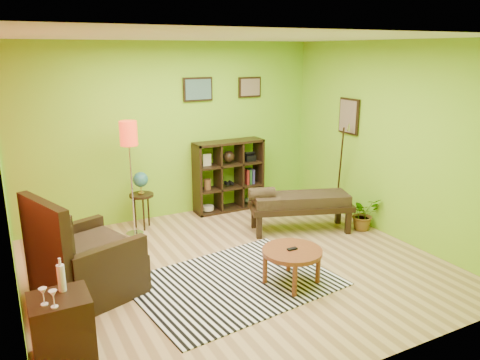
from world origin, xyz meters
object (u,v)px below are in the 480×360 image
globe_table (141,186)px  armchair (83,265)px  floor_lamp (129,144)px  coffee_table (292,254)px  side_cabinet (62,327)px  bench (298,202)px  cube_shelf (230,176)px  potted_plant (363,217)px

globe_table → armchair: bearing=-124.6°
floor_lamp → coffee_table: bearing=-62.4°
side_cabinet → globe_table: size_ratio=1.02×
globe_table → bench: size_ratio=0.55×
armchair → cube_shelf: 3.32m
cube_shelf → globe_table: bearing=-174.1°
cube_shelf → bench: (0.47, -1.37, -0.15)m
armchair → globe_table: 2.08m
floor_lamp → potted_plant: floor_lamp is taller
coffee_table → bench: bench is taller
armchair → cube_shelf: size_ratio=1.04×
side_cabinet → globe_table: bearing=60.9°
side_cabinet → coffee_table: bearing=4.4°
floor_lamp → cube_shelf: floor_lamp is taller
armchair → side_cabinet: (-0.37, -1.06, -0.06)m
cube_shelf → potted_plant: size_ratio=2.36×
armchair → globe_table: armchair is taller
armchair → side_cabinet: size_ratio=1.37×
armchair → floor_lamp: floor_lamp is taller
cube_shelf → potted_plant: (1.39, -1.79, -0.40)m
side_cabinet → globe_table: 3.18m
coffee_table → floor_lamp: bearing=117.6°
side_cabinet → cube_shelf: (3.11, 2.92, 0.30)m
armchair → potted_plant: bearing=1.0°
potted_plant → coffee_table: bearing=-154.1°
coffee_table → potted_plant: size_ratio=1.38×
globe_table → cube_shelf: size_ratio=0.74×
bench → potted_plant: (0.92, -0.42, -0.26)m
armchair → bench: bearing=8.6°
floor_lamp → potted_plant: size_ratio=3.36×
armchair → coffee_table: bearing=-21.5°
armchair → cube_shelf: (2.75, 1.86, 0.24)m
cube_shelf → side_cabinet: bearing=-136.8°
coffee_table → cube_shelf: cube_shelf is taller
side_cabinet → bench: 3.91m
coffee_table → cube_shelf: (0.55, 2.72, 0.23)m
armchair → bench: (3.22, 0.49, 0.09)m
side_cabinet → cube_shelf: cube_shelf is taller
armchair → potted_plant: size_ratio=2.46×
bench → side_cabinet: bearing=-156.6°
cube_shelf → bench: 1.45m
globe_table → bench: bearing=-30.4°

